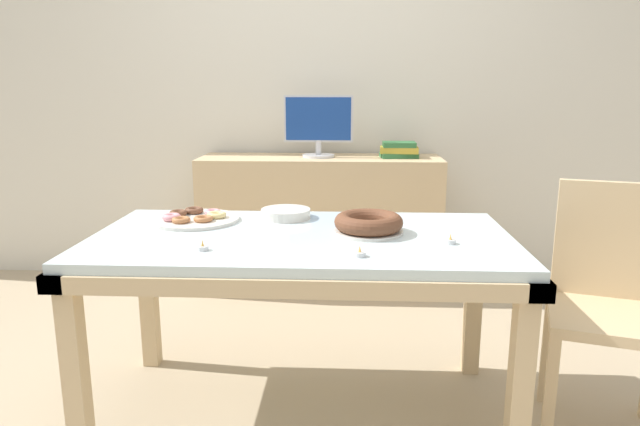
{
  "coord_description": "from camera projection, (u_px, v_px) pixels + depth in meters",
  "views": [
    {
      "loc": [
        0.17,
        -2.09,
        1.29
      ],
      "look_at": [
        0.06,
        0.11,
        0.8
      ],
      "focal_mm": 32.0,
      "sensor_mm": 36.0,
      "label": 1
    }
  ],
  "objects": [
    {
      "name": "chair",
      "position": [
        609.0,
        297.0,
        2.12
      ],
      "size": [
        0.52,
        0.52,
        0.94
      ],
      "color": "#D1B284",
      "rests_on": "ground"
    },
    {
      "name": "book_stack",
      "position": [
        399.0,
        150.0,
        3.51
      ],
      "size": [
        0.24,
        0.17,
        0.1
      ],
      "color": "#2D6638",
      "rests_on": "sideboard"
    },
    {
      "name": "ground_plane",
      "position": [
        303.0,
        410.0,
        2.32
      ],
      "size": [
        12.0,
        12.0,
        0.0
      ],
      "primitive_type": "plane",
      "color": "tan"
    },
    {
      "name": "cake_chocolate_round",
      "position": [
        369.0,
        224.0,
        2.18
      ],
      "size": [
        0.27,
        0.27,
        0.08
      ],
      "color": "silver",
      "rests_on": "dining_table"
    },
    {
      "name": "sideboard",
      "position": [
        320.0,
        224.0,
        3.64
      ],
      "size": [
        1.5,
        0.44,
        0.86
      ],
      "color": "#D1B284",
      "rests_on": "ground"
    },
    {
      "name": "tealight_near_front",
      "position": [
        360.0,
        254.0,
        1.88
      ],
      "size": [
        0.04,
        0.04,
        0.04
      ],
      "color": "silver",
      "rests_on": "dining_table"
    },
    {
      "name": "pastry_platter",
      "position": [
        195.0,
        218.0,
        2.38
      ],
      "size": [
        0.37,
        0.37,
        0.04
      ],
      "color": "silver",
      "rests_on": "dining_table"
    },
    {
      "name": "tealight_centre",
      "position": [
        450.0,
        241.0,
        2.03
      ],
      "size": [
        0.04,
        0.04,
        0.04
      ],
      "color": "silver",
      "rests_on": "dining_table"
    },
    {
      "name": "tealight_right_edge",
      "position": [
        203.0,
        248.0,
        1.95
      ],
      "size": [
        0.04,
        0.04,
        0.04
      ],
      "color": "silver",
      "rests_on": "dining_table"
    },
    {
      "name": "dining_table",
      "position": [
        302.0,
        258.0,
        2.18
      ],
      "size": [
        1.61,
        0.85,
        0.74
      ],
      "color": "silver",
      "rests_on": "ground"
    },
    {
      "name": "plate_stack",
      "position": [
        286.0,
        214.0,
        2.43
      ],
      "size": [
        0.21,
        0.21,
        0.04
      ],
      "color": "silver",
      "rests_on": "dining_table"
    },
    {
      "name": "wall_back",
      "position": [
        323.0,
        84.0,
        3.74
      ],
      "size": [
        8.0,
        0.1,
        2.6
      ],
      "primitive_type": "cube",
      "color": "silver",
      "rests_on": "ground"
    },
    {
      "name": "computer_monitor",
      "position": [
        318.0,
        126.0,
        3.51
      ],
      "size": [
        0.42,
        0.2,
        0.38
      ],
      "color": "silver",
      "rests_on": "sideboard"
    }
  ]
}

